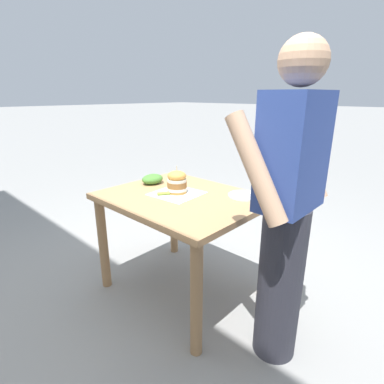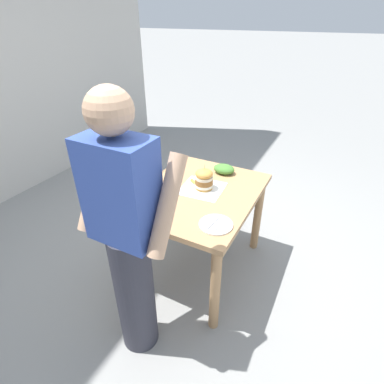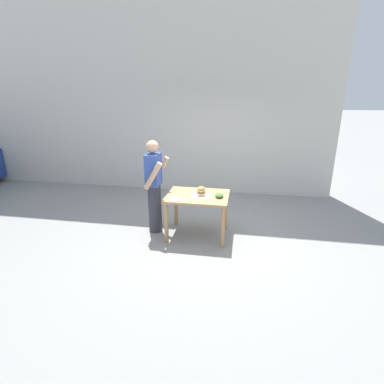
# 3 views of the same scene
# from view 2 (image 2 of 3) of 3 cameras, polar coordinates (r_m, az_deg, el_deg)

# --- Properties ---
(ground_plane) EXTENTS (80.00, 80.00, 0.00)m
(ground_plane) POSITION_cam_2_polar(r_m,az_deg,el_deg) (2.76, 0.99, -13.75)
(ground_plane) COLOR gray
(patio_table) EXTENTS (0.86, 1.08, 0.77)m
(patio_table) POSITION_cam_2_polar(r_m,az_deg,el_deg) (2.35, 1.13, -2.58)
(patio_table) COLOR tan
(patio_table) RESTS_ON ground
(serving_paper) EXTENTS (0.34, 0.34, 0.00)m
(serving_paper) POSITION_cam_2_polar(r_m,az_deg,el_deg) (2.32, 1.96, 0.68)
(serving_paper) COLOR white
(serving_paper) RESTS_ON patio_table
(sandwich) EXTENTS (0.14, 0.14, 0.20)m
(sandwich) POSITION_cam_2_polar(r_m,az_deg,el_deg) (2.28, 2.30, 2.49)
(sandwich) COLOR gold
(sandwich) RESTS_ON serving_paper
(pickle_spear) EXTENTS (0.09, 0.07, 0.02)m
(pickle_spear) POSITION_cam_2_polar(r_m,az_deg,el_deg) (2.38, 0.40, 1.91)
(pickle_spear) COLOR #8EA83D
(pickle_spear) RESTS_ON serving_paper
(side_plate_with_forks) EXTENTS (0.22, 0.22, 0.02)m
(side_plate_with_forks) POSITION_cam_2_polar(r_m,az_deg,el_deg) (1.93, 4.56, -6.18)
(side_plate_with_forks) COLOR white
(side_plate_with_forks) RESTS_ON patio_table
(side_salad) EXTENTS (0.18, 0.14, 0.08)m
(side_salad) POSITION_cam_2_polar(r_m,az_deg,el_deg) (2.55, 6.12, 4.38)
(side_salad) COLOR #477F33
(side_salad) RESTS_ON patio_table
(diner_across_table) EXTENTS (0.55, 0.35, 1.69)m
(diner_across_table) POSITION_cam_2_polar(r_m,az_deg,el_deg) (1.69, -12.14, -8.44)
(diner_across_table) COLOR #33333D
(diner_across_table) RESTS_ON ground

